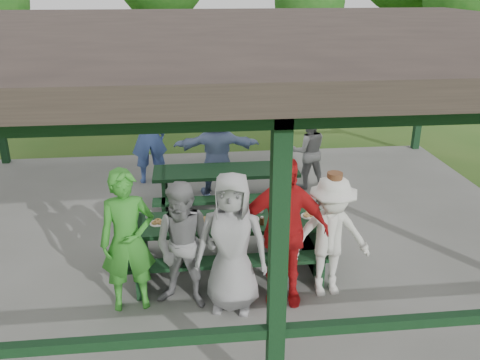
{
  "coord_description": "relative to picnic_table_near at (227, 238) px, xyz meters",
  "views": [
    {
      "loc": [
        -0.72,
        -7.49,
        3.96
      ],
      "look_at": [
        0.06,
        -0.3,
        1.08
      ],
      "focal_mm": 38.0,
      "sensor_mm": 36.0,
      "label": 1
    }
  ],
  "objects": [
    {
      "name": "ground",
      "position": [
        0.22,
        1.2,
        -0.58
      ],
      "size": [
        90.0,
        90.0,
        0.0
      ],
      "primitive_type": "plane",
      "color": "#2C541A",
      "rests_on": "ground"
    },
    {
      "name": "concrete_slab",
      "position": [
        0.22,
        1.2,
        -0.53
      ],
      "size": [
        10.0,
        8.0,
        0.1
      ],
      "primitive_type": "cube",
      "color": "slate",
      "rests_on": "ground"
    },
    {
      "name": "pavilion_structure",
      "position": [
        0.22,
        1.2,
        2.59
      ],
      "size": [
        10.6,
        8.6,
        3.24
      ],
      "color": "black",
      "rests_on": "concrete_slab"
    },
    {
      "name": "picnic_table_near",
      "position": [
        0.0,
        0.0,
        0.0
      ],
      "size": [
        2.76,
        1.39,
        0.75
      ],
      "color": "black",
      "rests_on": "concrete_slab"
    },
    {
      "name": "picnic_table_far",
      "position": [
        0.15,
        2.0,
        -0.01
      ],
      "size": [
        2.52,
        1.39,
        0.75
      ],
      "color": "black",
      "rests_on": "concrete_slab"
    },
    {
      "name": "table_setting",
      "position": [
        -0.08,
        0.02,
        0.3
      ],
      "size": [
        2.4,
        0.45,
        0.1
      ],
      "color": "white",
      "rests_on": "picnic_table_near"
    },
    {
      "name": "contestant_green",
      "position": [
        -1.27,
        -0.77,
        0.43
      ],
      "size": [
        0.71,
        0.51,
        1.83
      ],
      "primitive_type": "imported",
      "rotation": [
        0.0,
        0.0,
        0.12
      ],
      "color": "#328E28",
      "rests_on": "concrete_slab"
    },
    {
      "name": "contestant_grey_left",
      "position": [
        -0.58,
        -0.82,
        0.34
      ],
      "size": [
        0.96,
        0.85,
        1.65
      ],
      "primitive_type": "imported",
      "rotation": [
        0.0,
        0.0,
        -0.33
      ],
      "color": "gray",
      "rests_on": "concrete_slab"
    },
    {
      "name": "contestant_grey_mid",
      "position": [
        -0.02,
        -0.91,
        0.42
      ],
      "size": [
        0.98,
        0.75,
        1.79
      ],
      "primitive_type": "imported",
      "rotation": [
        0.0,
        0.0,
        -0.23
      ],
      "color": "#97979A",
      "rests_on": "concrete_slab"
    },
    {
      "name": "contestant_red",
      "position": [
        0.61,
        -0.83,
        0.49
      ],
      "size": [
        1.18,
        0.58,
        1.94
      ],
      "primitive_type": "imported",
      "rotation": [
        0.0,
        0.0,
        -0.09
      ],
      "color": "red",
      "rests_on": "concrete_slab"
    },
    {
      "name": "contestant_white_fedora",
      "position": [
        1.25,
        -0.75,
        0.34
      ],
      "size": [
        1.09,
        0.67,
        1.69
      ],
      "rotation": [
        0.0,
        0.0,
        0.06
      ],
      "color": "silver",
      "rests_on": "concrete_slab"
    },
    {
      "name": "spectator_lblue",
      "position": [
        0.04,
        2.73,
        0.4
      ],
      "size": [
        1.64,
        0.55,
        1.76
      ],
      "primitive_type": "imported",
      "rotation": [
        0.0,
        0.0,
        3.12
      ],
      "color": "#849BCD",
      "rests_on": "concrete_slab"
    },
    {
      "name": "spectator_blue",
      "position": [
        -1.27,
        3.5,
        0.5
      ],
      "size": [
        0.79,
        0.6,
        1.95
      ],
      "primitive_type": "imported",
      "rotation": [
        0.0,
        0.0,
        3.35
      ],
      "color": "#4460B1",
      "rests_on": "concrete_slab"
    },
    {
      "name": "spectator_grey",
      "position": [
        1.82,
        2.88,
        0.26
      ],
      "size": [
        0.73,
        0.57,
        1.48
      ],
      "primitive_type": "imported",
      "rotation": [
        0.0,
        0.0,
        3.16
      ],
      "color": "gray",
      "rests_on": "concrete_slab"
    },
    {
      "name": "pickup_truck",
      "position": [
        1.93,
        10.67,
        0.18
      ],
      "size": [
        5.99,
        4.68,
        1.51
      ],
      "primitive_type": "imported",
      "rotation": [
        0.0,
        0.0,
        1.11
      ],
      "color": "silver",
      "rests_on": "ground"
    },
    {
      "name": "farm_trailer",
      "position": [
        -2.62,
        9.24,
        0.17
      ],
      "size": [
        4.33,
        2.62,
        1.51
      ],
      "rotation": [
        0.0,
        0.0,
        -0.29
      ],
      "color": "#1B4897",
      "rests_on": "ground"
    },
    {
      "name": "tree_mid",
      "position": [
        4.74,
        15.45,
        2.48
      ],
      "size": [
        2.9,
        2.9,
        4.53
      ],
      "color": "#302013",
      "rests_on": "ground"
    }
  ]
}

